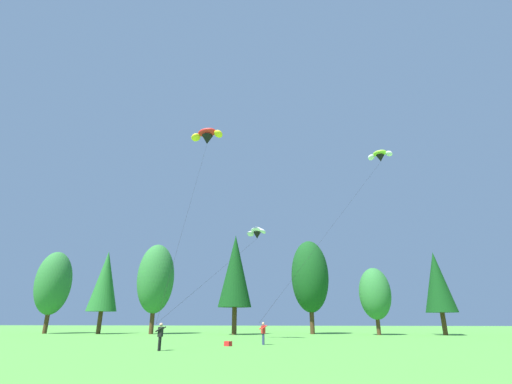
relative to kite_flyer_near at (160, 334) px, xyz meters
name	(u,v)px	position (x,y,z in m)	size (l,w,h in m)	color
treeline_tree_b	(53,283)	(-26.16, 26.97, 5.95)	(4.90, 4.90, 11.47)	#472D19
treeline_tree_c	(105,281)	(-18.09, 26.59, 6.12)	(4.10, 4.10, 11.36)	#472D19
treeline_tree_d	(156,278)	(-10.70, 26.85, 6.43)	(5.11, 5.11, 12.27)	#472D19
treeline_tree_e	(235,270)	(0.90, 25.90, 7.29)	(4.51, 4.51, 13.24)	#472D19
treeline_tree_f	(310,276)	(11.26, 29.01, 6.75)	(5.26, 5.26, 12.80)	#472D19
treeline_tree_g	(375,294)	(19.60, 26.66, 4.14)	(4.09, 4.09, 8.48)	#472D19
treeline_tree_h	(437,282)	(27.80, 26.64, 5.58)	(3.91, 3.91, 10.51)	#472D19
kite_flyer_near	(160,334)	(0.00, 0.00, 0.00)	(0.54, 0.58, 1.69)	black
kite_flyer_mid	(263,331)	(6.22, 6.38, 0.00)	(0.71, 0.73, 1.69)	navy
parafoil_kite_high_white	(257,233)	(4.96, 14.23, 9.87)	(6.57, 15.34, 9.92)	white
parafoil_kite_mid_lime_white	(380,156)	(21.12, 21.66, 21.86)	(16.88, 16.53, 22.12)	#93D633
parafoil_kite_far_red_yellow	(207,136)	(0.04, 9.65, 19.54)	(3.84, 10.50, 19.87)	red
picnic_cooler	(228,344)	(3.67, 4.74, -0.83)	(0.52, 0.36, 0.34)	red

